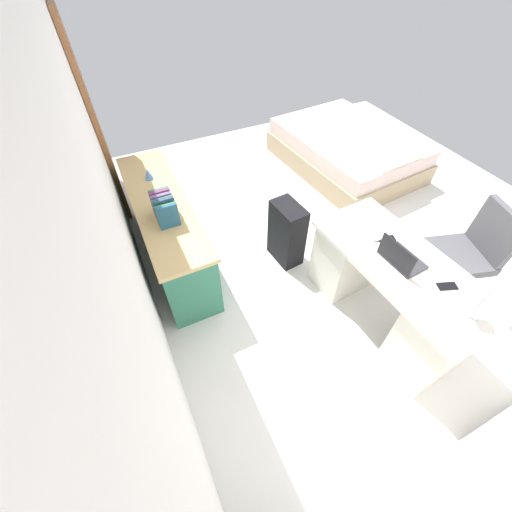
{
  "coord_description": "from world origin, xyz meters",
  "views": [
    {
      "loc": [
        -2.07,
        1.91,
        2.55
      ],
      "look_at": [
        -0.46,
        1.13,
        0.6
      ],
      "focal_mm": 22.74,
      "sensor_mm": 36.0,
      "label": 1
    }
  ],
  "objects": [
    {
      "name": "office_chair",
      "position": [
        -1.14,
        -0.58,
        0.42
      ],
      "size": [
        0.58,
        0.58,
        0.94
      ],
      "color": "black",
      "rests_on": "ground_plane"
    },
    {
      "name": "cell_phone_by_mouse",
      "position": [
        -0.86,
        0.16,
        0.74
      ],
      "size": [
        0.1,
        0.15,
        0.01
      ],
      "primitive_type": "cube",
      "rotation": [
        0.0,
        0.0,
        -0.3
      ],
      "color": "black",
      "rests_on": "desk"
    },
    {
      "name": "desk",
      "position": [
        -1.11,
        0.21,
        0.38
      ],
      "size": [
        1.48,
        0.74,
        0.73
      ],
      "color": "silver",
      "rests_on": "ground_plane"
    },
    {
      "name": "desk_lamp",
      "position": [
        -1.62,
        0.18,
        0.99
      ],
      "size": [
        0.16,
        0.11,
        0.34
      ],
      "color": "silver",
      "rests_on": "desk"
    },
    {
      "name": "bed",
      "position": [
        1.06,
        -0.99,
        0.24
      ],
      "size": [
        2.01,
        1.56,
        0.58
      ],
      "color": "tan",
      "rests_on": "ground_plane"
    },
    {
      "name": "ground_plane",
      "position": [
        0.0,
        0.0,
        0.0
      ],
      "size": [
        5.44,
        5.44,
        0.0
      ],
      "primitive_type": "plane",
      "color": "silver"
    },
    {
      "name": "laptop",
      "position": [
        -1.09,
        0.25,
        0.78
      ],
      "size": [
        0.32,
        0.24,
        0.21
      ],
      "color": "#333338",
      "rests_on": "desk"
    },
    {
      "name": "figurine_small",
      "position": [
        0.8,
        1.68,
        0.79
      ],
      "size": [
        0.08,
        0.08,
        0.11
      ],
      "primitive_type": "cone",
      "color": "#4C7FBF",
      "rests_on": "credenza"
    },
    {
      "name": "suitcase_black",
      "position": [
        -0.11,
        0.62,
        0.34
      ],
      "size": [
        0.38,
        0.25,
        0.67
      ],
      "primitive_type": "cube",
      "rotation": [
        0.0,
        0.0,
        0.09
      ],
      "color": "black",
      "rests_on": "ground_plane"
    },
    {
      "name": "door_wooden",
      "position": [
        1.67,
        1.98,
        1.02
      ],
      "size": [
        0.88,
        0.05,
        2.04
      ],
      "primitive_type": "cube",
      "color": "brown",
      "rests_on": "ground_plane"
    },
    {
      "name": "book_row",
      "position": [
        0.15,
        1.68,
        0.84
      ],
      "size": [
        0.27,
        0.17,
        0.23
      ],
      "color": "#22506A",
      "rests_on": "credenza"
    },
    {
      "name": "wall_back",
      "position": [
        0.0,
        2.06,
        1.33
      ],
      "size": [
        4.44,
        0.1,
        2.65
      ],
      "primitive_type": "cube",
      "color": "white",
      "rests_on": "ground_plane"
    },
    {
      "name": "computer_mouse",
      "position": [
        -0.83,
        0.23,
        0.75
      ],
      "size": [
        0.07,
        0.1,
        0.03
      ],
      "primitive_type": "ellipsoid",
      "rotation": [
        0.0,
        0.0,
        0.06
      ],
      "color": "white",
      "rests_on": "desk"
    },
    {
      "name": "cell_phone_near_laptop",
      "position": [
        -1.42,
        0.1,
        0.74
      ],
      "size": [
        0.11,
        0.15,
        0.01
      ],
      "primitive_type": "cube",
      "rotation": [
        0.0,
        0.0,
        -0.37
      ],
      "color": "black",
      "rests_on": "desk"
    },
    {
      "name": "credenza",
      "position": [
        0.41,
        1.68,
        0.37
      ],
      "size": [
        1.8,
        0.48,
        0.73
      ],
      "color": "#2D7056",
      "rests_on": "ground_plane"
    }
  ]
}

